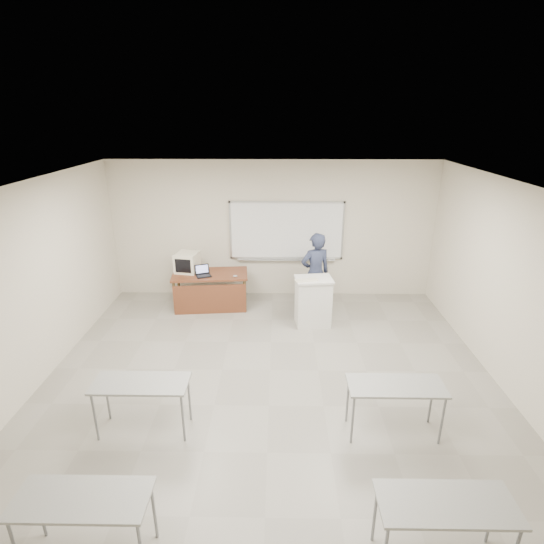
{
  "coord_description": "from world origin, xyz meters",
  "views": [
    {
      "loc": [
        0.12,
        -4.96,
        3.9
      ],
      "look_at": [
        0.01,
        2.2,
        1.2
      ],
      "focal_mm": 28.0,
      "sensor_mm": 36.0,
      "label": 1
    }
  ],
  "objects_px": {
    "whiteboard": "(287,231)",
    "instructor_desk": "(210,284)",
    "mouse": "(235,276)",
    "presenter": "(315,274)",
    "crt_monitor": "(188,262)",
    "podium": "(313,301)",
    "keyboard": "(306,280)",
    "laptop": "(204,273)"
  },
  "relations": [
    {
      "from": "whiteboard",
      "to": "instructor_desk",
      "type": "distance_m",
      "value": 2.01
    },
    {
      "from": "mouse",
      "to": "presenter",
      "type": "relative_size",
      "value": 0.06
    },
    {
      "from": "crt_monitor",
      "to": "presenter",
      "type": "bearing_deg",
      "value": 2.37
    },
    {
      "from": "whiteboard",
      "to": "mouse",
      "type": "height_order",
      "value": "whiteboard"
    },
    {
      "from": "presenter",
      "to": "whiteboard",
      "type": "bearing_deg",
      "value": -76.21
    },
    {
      "from": "whiteboard",
      "to": "podium",
      "type": "bearing_deg",
      "value": -71.19
    },
    {
      "from": "podium",
      "to": "presenter",
      "type": "bearing_deg",
      "value": 75.87
    },
    {
      "from": "keyboard",
      "to": "presenter",
      "type": "relative_size",
      "value": 0.25
    },
    {
      "from": "crt_monitor",
      "to": "laptop",
      "type": "distance_m",
      "value": 0.48
    },
    {
      "from": "podium",
      "to": "crt_monitor",
      "type": "xyz_separation_m",
      "value": [
        -2.59,
        0.93,
        0.47
      ]
    },
    {
      "from": "crt_monitor",
      "to": "presenter",
      "type": "distance_m",
      "value": 2.69
    },
    {
      "from": "crt_monitor",
      "to": "mouse",
      "type": "relative_size",
      "value": 5.21
    },
    {
      "from": "podium",
      "to": "mouse",
      "type": "relative_size",
      "value": 10.2
    },
    {
      "from": "instructor_desk",
      "to": "presenter",
      "type": "height_order",
      "value": "presenter"
    },
    {
      "from": "laptop",
      "to": "instructor_desk",
      "type": "bearing_deg",
      "value": -13.61
    },
    {
      "from": "whiteboard",
      "to": "laptop",
      "type": "height_order",
      "value": "whiteboard"
    },
    {
      "from": "podium",
      "to": "whiteboard",
      "type": "bearing_deg",
      "value": 102.18
    },
    {
      "from": "laptop",
      "to": "whiteboard",
      "type": "bearing_deg",
      "value": 2.57
    },
    {
      "from": "instructor_desk",
      "to": "presenter",
      "type": "distance_m",
      "value": 2.2
    },
    {
      "from": "keyboard",
      "to": "mouse",
      "type": "bearing_deg",
      "value": 138.6
    },
    {
      "from": "instructor_desk",
      "to": "mouse",
      "type": "xyz_separation_m",
      "value": [
        0.55,
        -0.09,
        0.21
      ]
    },
    {
      "from": "podium",
      "to": "keyboard",
      "type": "height_order",
      "value": "keyboard"
    },
    {
      "from": "crt_monitor",
      "to": "podium",
      "type": "bearing_deg",
      "value": -9.35
    },
    {
      "from": "whiteboard",
      "to": "laptop",
      "type": "xyz_separation_m",
      "value": [
        -1.7,
        -0.8,
        -0.68
      ]
    },
    {
      "from": "mouse",
      "to": "keyboard",
      "type": "bearing_deg",
      "value": -33.17
    },
    {
      "from": "mouse",
      "to": "laptop",
      "type": "bearing_deg",
      "value": 167.62
    },
    {
      "from": "keyboard",
      "to": "presenter",
      "type": "distance_m",
      "value": 0.72
    },
    {
      "from": "crt_monitor",
      "to": "presenter",
      "type": "height_order",
      "value": "presenter"
    },
    {
      "from": "instructor_desk",
      "to": "podium",
      "type": "relative_size",
      "value": 1.61
    },
    {
      "from": "whiteboard",
      "to": "mouse",
      "type": "relative_size",
      "value": 26.23
    },
    {
      "from": "whiteboard",
      "to": "laptop",
      "type": "distance_m",
      "value": 2.0
    },
    {
      "from": "instructor_desk",
      "to": "keyboard",
      "type": "xyz_separation_m",
      "value": [
        1.95,
        -0.81,
        0.42
      ]
    },
    {
      "from": "mouse",
      "to": "keyboard",
      "type": "relative_size",
      "value": 0.22
    },
    {
      "from": "instructor_desk",
      "to": "mouse",
      "type": "distance_m",
      "value": 0.59
    },
    {
      "from": "podium",
      "to": "crt_monitor",
      "type": "height_order",
      "value": "crt_monitor"
    },
    {
      "from": "keyboard",
      "to": "presenter",
      "type": "height_order",
      "value": "presenter"
    },
    {
      "from": "whiteboard",
      "to": "podium",
      "type": "distance_m",
      "value": 1.84
    },
    {
      "from": "mouse",
      "to": "keyboard",
      "type": "distance_m",
      "value": 1.59
    },
    {
      "from": "instructor_desk",
      "to": "presenter",
      "type": "bearing_deg",
      "value": -8.96
    },
    {
      "from": "instructor_desk",
      "to": "crt_monitor",
      "type": "relative_size",
      "value": 3.15
    },
    {
      "from": "laptop",
      "to": "presenter",
      "type": "relative_size",
      "value": 0.17
    },
    {
      "from": "crt_monitor",
      "to": "laptop",
      "type": "bearing_deg",
      "value": -23.26
    }
  ]
}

